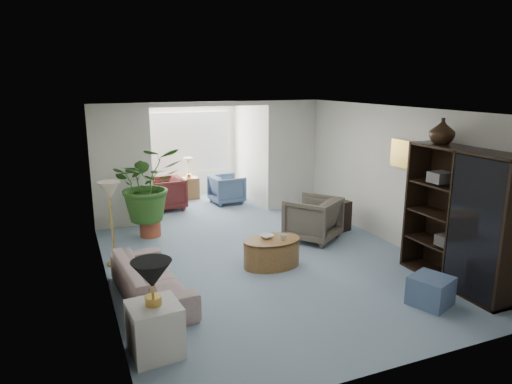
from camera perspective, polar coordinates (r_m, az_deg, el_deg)
name	(u,v)px	position (r m, az deg, el deg)	size (l,w,h in m)	color
floor	(270,266)	(7.61, 1.76, -9.07)	(6.00, 6.00, 0.00)	#8397AD
sunroom_floor	(200,205)	(11.27, -6.86, -1.55)	(2.60, 2.60, 0.00)	#8397AD
back_pier_left	(122,167)	(9.59, -16.23, 2.97)	(1.20, 0.12, 2.50)	silver
back_pier_right	(292,155)	(10.68, 4.47, 4.53)	(1.20, 0.12, 2.50)	silver
back_header	(212,104)	(9.84, -5.48, 10.75)	(2.60, 0.12, 0.10)	silver
window_pane	(187,142)	(12.02, -8.48, 6.17)	(2.20, 0.02, 1.50)	white
window_blinds	(188,142)	(12.00, -8.44, 6.15)	(2.20, 0.02, 1.50)	white
framed_picture	(404,154)	(8.36, 17.74, 4.49)	(0.04, 0.50, 0.40)	beige
sofa	(151,280)	(6.60, -12.81, -10.50)	(1.90, 0.74, 0.55)	#BAAC9D
end_table	(155,329)	(5.37, -12.36, -16.21)	(0.54, 0.54, 0.59)	silver
table_lamp	(152,274)	(5.08, -12.73, -9.88)	(0.44, 0.44, 0.30)	black
floor_lamp	(109,190)	(7.61, -17.65, 0.19)	(0.36, 0.36, 0.28)	beige
coffee_table	(272,252)	(7.53, 1.96, -7.47)	(0.95, 0.95, 0.45)	olive
coffee_bowl	(267,236)	(7.51, 1.31, -5.48)	(0.22, 0.22, 0.05)	white
coffee_cup	(283,237)	(7.41, 3.36, -5.59)	(0.10, 0.10, 0.10)	beige
wingback_chair	(313,219)	(8.74, 7.01, -3.28)	(0.88, 0.90, 0.82)	#5D5649
side_table_dark	(336,216)	(9.36, 9.82, -2.92)	(0.50, 0.40, 0.60)	black
entertainment_cabinet	(460,218)	(7.24, 23.89, -3.01)	(0.48, 1.82, 2.02)	black
cabinet_urn	(442,131)	(7.36, 21.99, 6.99)	(0.37, 0.37, 0.38)	black
ottoman	(431,291)	(6.74, 20.74, -11.32)	(0.49, 0.49, 0.39)	slate
plant_pot	(150,228)	(9.17, -12.91, -4.34)	(0.40, 0.40, 0.32)	#A4492F
house_plant	(148,184)	(8.94, -13.21, 1.00)	(1.29, 1.11, 1.43)	#306020
sunroom_chair_blue	(227,189)	(11.30, -3.62, 0.36)	(0.74, 0.76, 0.69)	slate
sunroom_chair_maroon	(166,194)	(10.91, -11.08, -0.20)	(0.80, 0.82, 0.75)	maroon
sunroom_table	(189,188)	(11.81, -8.25, 0.47)	(0.44, 0.35, 0.54)	olive
shelf_clutter	(463,215)	(7.13, 24.21, -2.62)	(0.30, 1.08, 1.06)	#292520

